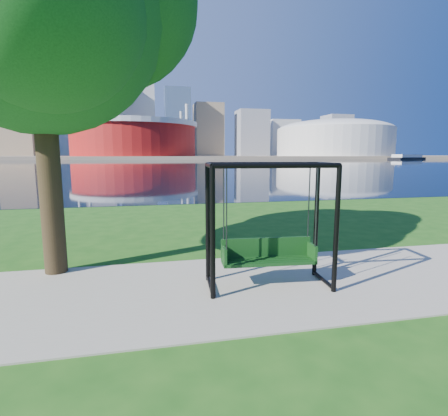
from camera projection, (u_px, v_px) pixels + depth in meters
name	position (u px, v px, depth m)	size (l,w,h in m)	color
ground	(235.00, 279.00, 7.73)	(900.00, 900.00, 0.00)	#1E5114
path	(240.00, 286.00, 7.24)	(120.00, 4.00, 0.03)	#9E937F
river	(154.00, 164.00, 106.27)	(900.00, 180.00, 0.02)	black
far_bank	(150.00, 157.00, 303.23)	(900.00, 228.00, 2.00)	#937F60
stadium	(134.00, 137.00, 230.54)	(83.00, 83.00, 32.00)	maroon
arena	(334.00, 137.00, 260.68)	(84.00, 84.00, 26.56)	beige
skyline	(143.00, 117.00, 310.03)	(392.00, 66.00, 96.50)	gray
swing	(269.00, 228.00, 7.11)	(2.58, 1.27, 2.57)	black
barge	(407.00, 157.00, 216.78)	(31.57, 19.72, 3.08)	black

